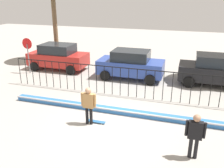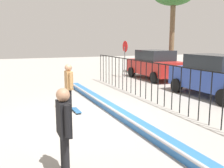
# 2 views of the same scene
# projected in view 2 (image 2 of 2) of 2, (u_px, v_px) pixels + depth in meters

# --- Properties ---
(ground_plane) EXTENTS (60.00, 60.00, 0.00)m
(ground_plane) POSITION_uv_depth(u_px,v_px,m) (85.00, 116.00, 8.48)
(ground_plane) COLOR #9E9991
(bowl_coping_ledge) EXTENTS (11.00, 0.40, 0.27)m
(bowl_coping_ledge) POSITION_uv_depth(u_px,v_px,m) (113.00, 109.00, 8.86)
(bowl_coping_ledge) COLOR #2D6BB7
(bowl_coping_ledge) RESTS_ON ground
(perimeter_fence) EXTENTS (14.04, 0.04, 1.64)m
(perimeter_fence) POSITION_uv_depth(u_px,v_px,m) (165.00, 80.00, 9.53)
(perimeter_fence) COLOR black
(perimeter_fence) RESTS_ON ground
(skateboarder) EXTENTS (0.69, 0.26, 1.70)m
(skateboarder) POSITION_uv_depth(u_px,v_px,m) (69.00, 83.00, 9.00)
(skateboarder) COLOR black
(skateboarder) RESTS_ON ground
(skateboard) EXTENTS (0.80, 0.20, 0.07)m
(skateboard) POSITION_uv_depth(u_px,v_px,m) (76.00, 110.00, 8.98)
(skateboard) COLOR #26598C
(skateboard) RESTS_ON ground
(camera_operator) EXTENTS (0.67, 0.25, 1.67)m
(camera_operator) POSITION_uv_depth(u_px,v_px,m) (64.00, 124.00, 4.64)
(camera_operator) COLOR black
(camera_operator) RESTS_ON ground
(parked_car_red) EXTENTS (4.30, 2.12, 1.90)m
(parked_car_red) POSITION_uv_depth(u_px,v_px,m) (155.00, 64.00, 16.56)
(parked_car_red) COLOR #B2231E
(parked_car_red) RESTS_ON ground
(parked_car_blue) EXTENTS (4.30, 2.12, 1.90)m
(parked_car_blue) POSITION_uv_depth(u_px,v_px,m) (215.00, 75.00, 11.29)
(parked_car_blue) COLOR #2D479E
(parked_car_blue) RESTS_ON ground
(stop_sign) EXTENTS (0.76, 0.07, 2.50)m
(stop_sign) POSITION_uv_depth(u_px,v_px,m) (125.00, 54.00, 17.27)
(stop_sign) COLOR slate
(stop_sign) RESTS_ON ground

